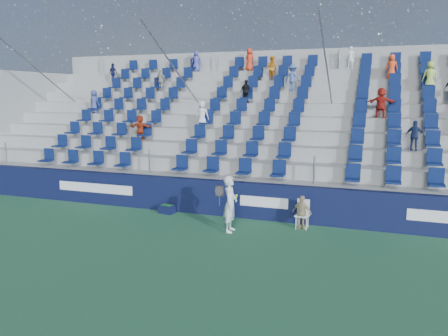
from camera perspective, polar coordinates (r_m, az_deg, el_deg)
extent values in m
plane|color=#2C6741|center=(12.21, -5.39, -9.91)|extent=(70.00, 70.00, 0.00)
cube|color=#0F1437|center=(14.83, -0.27, -3.94)|extent=(24.00, 0.30, 1.20)
cube|color=white|center=(17.02, -16.52, -2.52)|extent=(3.20, 0.02, 0.34)
cube|color=white|center=(14.25, 5.20, -4.46)|extent=(1.60, 0.02, 0.34)
cube|color=#9E9E99|center=(15.36, 0.46, -3.47)|extent=(24.00, 0.85, 1.20)
cube|color=#9E9E99|center=(16.09, 1.45, -1.96)|extent=(24.00, 0.85, 1.70)
cube|color=#9E9E99|center=(16.84, 2.36, -0.59)|extent=(24.00, 0.85, 2.20)
cube|color=#9E9E99|center=(17.61, 3.19, 0.67)|extent=(24.00, 0.85, 2.70)
cube|color=#9E9E99|center=(18.38, 3.95, 1.83)|extent=(24.00, 0.85, 3.20)
cube|color=#9E9E99|center=(19.16, 4.64, 2.89)|extent=(24.00, 0.85, 3.70)
cube|color=#9E9E99|center=(19.95, 5.29, 3.86)|extent=(24.00, 0.85, 4.20)
cube|color=#9E9E99|center=(20.75, 5.88, 4.76)|extent=(24.00, 0.85, 4.70)
cube|color=#9E9E99|center=(21.56, 6.44, 5.59)|extent=(24.00, 0.85, 5.20)
cube|color=#9E9E99|center=(22.19, 6.87, 6.99)|extent=(24.00, 0.50, 6.20)
cube|color=#9E9E99|center=(24.30, -24.14, 5.26)|extent=(0.30, 7.65, 5.20)
cube|color=#0C1B49|center=(15.18, 0.46, 0.03)|extent=(16.05, 0.50, 0.70)
cube|color=#0C1B49|center=(15.90, 1.47, 2.28)|extent=(16.05, 0.50, 0.70)
cube|color=#0C1B49|center=(16.65, 2.39, 4.33)|extent=(16.05, 0.50, 0.70)
cube|color=#0C1B49|center=(17.43, 3.24, 6.20)|extent=(16.05, 0.50, 0.70)
cube|color=#0C1B49|center=(18.22, 4.02, 7.91)|extent=(16.05, 0.50, 0.70)
cube|color=#0C1B49|center=(19.03, 4.73, 9.48)|extent=(16.05, 0.50, 0.70)
cube|color=#0C1B49|center=(19.86, 5.40, 10.91)|extent=(16.05, 0.50, 0.70)
cube|color=#0C1B49|center=(20.71, 6.01, 12.23)|extent=(16.05, 0.50, 0.70)
cube|color=#0C1B49|center=(21.56, 6.59, 13.44)|extent=(16.05, 0.50, 0.70)
cylinder|color=gray|center=(19.24, -4.73, 10.37)|extent=(0.06, 7.68, 4.55)
cylinder|color=gray|center=(17.65, 13.62, 10.22)|extent=(0.06, 7.68, 4.55)
cylinder|color=gray|center=(22.89, -20.67, 9.66)|extent=(0.06, 7.68, 4.55)
imported|color=navy|center=(15.89, 23.65, 3.87)|extent=(0.64, 0.37, 1.02)
imported|color=white|center=(21.00, 16.18, 13.66)|extent=(0.39, 0.28, 1.01)
imported|color=silver|center=(18.03, -2.88, 6.97)|extent=(0.59, 0.42, 1.11)
imported|color=#A9C950|center=(19.28, 25.32, 10.80)|extent=(0.65, 0.52, 1.17)
imported|color=#445E97|center=(19.55, 8.95, 11.53)|extent=(0.84, 0.64, 1.16)
imported|color=#B12017|center=(17.49, 19.83, 8.01)|extent=(1.08, 0.48, 1.12)
imported|color=#B33517|center=(18.37, -10.89, 5.19)|extent=(1.00, 0.45, 1.04)
imported|color=#B7B5A5|center=(21.68, -8.20, 11.24)|extent=(0.69, 0.46, 1.08)
imported|color=#1A1E4E|center=(24.09, -14.28, 11.94)|extent=(0.62, 0.40, 0.99)
imported|color=black|center=(19.15, 2.93, 9.95)|extent=(0.63, 0.40, 1.01)
imported|color=orange|center=(20.64, 6.28, 12.80)|extent=(0.64, 0.56, 1.11)
imported|color=#3B4482|center=(21.63, -16.59, 8.30)|extent=(0.58, 0.42, 1.08)
imported|color=#E8431B|center=(20.08, 21.06, 12.23)|extent=(0.52, 0.34, 1.04)
imported|color=#414290|center=(22.79, -3.65, 13.74)|extent=(0.59, 0.46, 1.08)
imported|color=red|center=(21.83, 3.38, 13.93)|extent=(0.61, 0.49, 1.08)
imported|color=silver|center=(13.04, 0.80, -4.71)|extent=(0.46, 0.65, 1.69)
cylinder|color=navy|center=(12.86, -0.61, -4.34)|extent=(0.03, 0.03, 0.28)
torus|color=black|center=(12.79, -0.62, -3.03)|extent=(0.30, 0.17, 0.28)
plane|color=#262626|center=(12.79, -0.62, -3.03)|extent=(0.30, 0.16, 0.29)
sphere|color=#BCCF30|center=(12.71, 1.58, -3.78)|extent=(0.07, 0.07, 0.07)
sphere|color=#BCCF30|center=(12.76, 1.67, -3.59)|extent=(0.07, 0.07, 0.07)
cube|color=white|center=(13.63, 10.17, -6.15)|extent=(0.44, 0.44, 0.04)
cube|color=white|center=(13.74, 10.33, -4.98)|extent=(0.39, 0.10, 0.48)
cylinder|color=white|center=(13.56, 9.37, -7.14)|extent=(0.03, 0.03, 0.39)
cylinder|color=white|center=(13.51, 10.70, -7.24)|extent=(0.03, 0.03, 0.39)
cylinder|color=white|center=(13.86, 9.61, -6.78)|extent=(0.03, 0.03, 0.39)
cylinder|color=white|center=(13.81, 10.91, -6.88)|extent=(0.03, 0.03, 0.39)
imported|color=tan|center=(13.55, 10.15, -5.73)|extent=(0.66, 0.39, 1.05)
cube|color=#0E1236|center=(15.32, -7.46, -5.35)|extent=(0.57, 0.42, 0.29)
cube|color=#1E662D|center=(15.31, -7.47, -5.10)|extent=(0.46, 0.31, 0.17)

